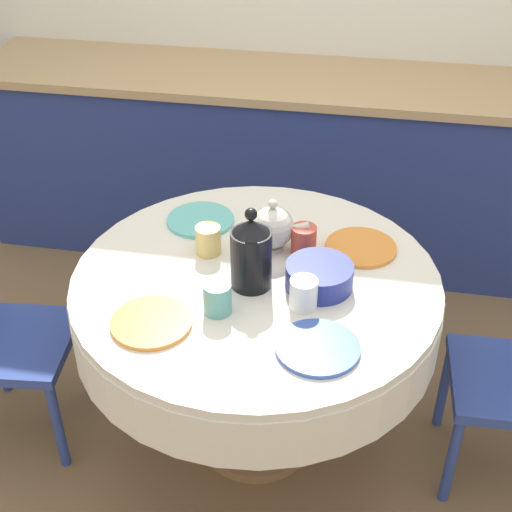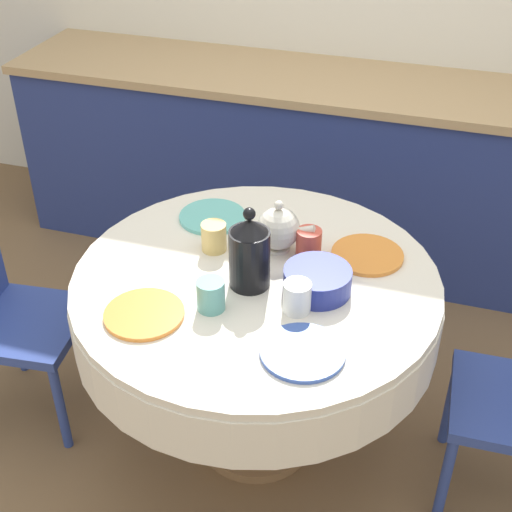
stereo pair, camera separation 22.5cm
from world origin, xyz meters
name	(u,v)px [view 1 (the left image)]	position (x,y,z in m)	size (l,w,h in m)	color
ground_plane	(256,437)	(0.00, 0.00, 0.00)	(12.00, 12.00, 0.00)	brown
kitchen_counter	(305,165)	(0.00, 1.37, 0.47)	(3.24, 0.64, 0.93)	navy
dining_table	(256,307)	(0.00, 0.00, 0.64)	(1.21, 1.21, 0.77)	olive
plate_near_left	(151,322)	(-0.26, -0.29, 0.77)	(0.24, 0.24, 0.01)	orange
cup_near_left	(217,298)	(-0.08, -0.20, 0.82)	(0.09, 0.09, 0.10)	#5BA39E
plate_near_right	(318,348)	(0.23, -0.31, 0.77)	(0.24, 0.24, 0.01)	#3856AD
cup_near_right	(303,294)	(0.17, -0.13, 0.82)	(0.09, 0.09, 0.10)	white
plate_far_left	(201,220)	(-0.26, 0.29, 0.77)	(0.24, 0.24, 0.01)	#60BCB7
cup_far_left	(208,240)	(-0.18, 0.11, 0.82)	(0.09, 0.09, 0.10)	#DBB766
plate_far_right	(361,247)	(0.32, 0.22, 0.77)	(0.24, 0.24, 0.01)	orange
cup_far_right	(304,240)	(0.13, 0.17, 0.82)	(0.09, 0.09, 0.10)	#CC4C3D
coffee_carafe	(251,253)	(-0.01, -0.04, 0.89)	(0.13, 0.13, 0.28)	black
teapot	(273,227)	(0.03, 0.17, 0.85)	(0.20, 0.15, 0.19)	silver
fruit_bowl	(319,276)	(0.21, -0.02, 0.81)	(0.21, 0.21, 0.08)	navy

